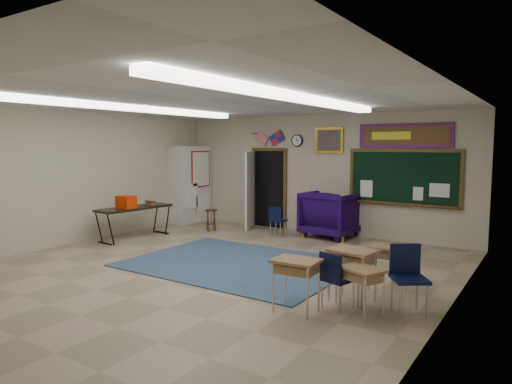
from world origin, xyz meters
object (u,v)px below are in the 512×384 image
Objects in this scene: student_desk_front_right at (388,265)px; folding_table at (134,221)px; wingback_armchair at (331,214)px; wooden_stool at (211,220)px; student_desk_front_left at (352,272)px.

student_desk_front_right is 6.31m from folding_table.
wooden_stool is (-2.93, -1.02, -0.27)m from wingback_armchair.
student_desk_front_left is 1.10× the size of student_desk_front_right.
student_desk_front_left is 6.17m from folding_table.
wooden_stool is (-5.39, 2.32, -0.10)m from student_desk_front_right.
student_desk_front_right is at bearing 131.64° from wingback_armchair.
wingback_armchair reaches higher than folding_table.
student_desk_front_left is 6.00m from wooden_stool.
student_desk_front_left is 1.35× the size of wooden_stool.
wingback_armchair is at bearing 122.35° from student_desk_front_right.
student_desk_front_left is 0.84m from student_desk_front_right.
student_desk_front_left is at bearing 123.23° from wingback_armchair.
wingback_armchair is 2.19× the size of wooden_stool.
folding_table is (-6.29, 0.53, 0.03)m from student_desk_front_right.
folding_table is (-3.84, -2.81, -0.14)m from wingback_armchair.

